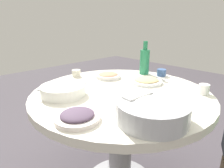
% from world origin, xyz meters
% --- Properties ---
extents(round_dining_table, '(1.10, 1.10, 0.76)m').
position_xyz_m(round_dining_table, '(0.00, 0.00, 0.58)').
color(round_dining_table, '#99999E').
rests_on(round_dining_table, ground).
extents(rice_bowl, '(0.32, 0.32, 0.10)m').
position_xyz_m(rice_bowl, '(0.18, 0.35, 0.81)').
color(rice_bowl, '#B2B5BA').
rests_on(rice_bowl, round_dining_table).
extents(soup_bowl, '(0.28, 0.26, 0.06)m').
position_xyz_m(soup_bowl, '(0.30, -0.19, 0.79)').
color(soup_bowl, white).
rests_on(soup_bowl, round_dining_table).
extents(dish_shrimp, '(0.19, 0.19, 0.04)m').
position_xyz_m(dish_shrimp, '(-0.14, -0.27, 0.78)').
color(dish_shrimp, silver).
rests_on(dish_shrimp, round_dining_table).
extents(dish_noodles, '(0.22, 0.22, 0.04)m').
position_xyz_m(dish_noodles, '(-0.25, 0.01, 0.77)').
color(dish_noodles, white).
rests_on(dish_noodles, round_dining_table).
extents(dish_eggplant, '(0.20, 0.20, 0.04)m').
position_xyz_m(dish_eggplant, '(0.41, 0.12, 0.78)').
color(dish_eggplant, silver).
rests_on(dish_eggplant, round_dining_table).
extents(green_bottle, '(0.08, 0.08, 0.27)m').
position_xyz_m(green_bottle, '(-0.43, -0.15, 0.87)').
color(green_bottle, '#277F52').
rests_on(green_bottle, round_dining_table).
extents(tea_cup_near, '(0.07, 0.07, 0.05)m').
position_xyz_m(tea_cup_near, '(-0.48, -0.01, 0.78)').
color(tea_cup_near, '#3C5B91').
rests_on(tea_cup_near, round_dining_table).
extents(tea_cup_far, '(0.07, 0.07, 0.05)m').
position_xyz_m(tea_cup_far, '(0.01, -0.47, 0.78)').
color(tea_cup_far, beige).
rests_on(tea_cup_far, round_dining_table).
extents(tea_cup_side, '(0.06, 0.06, 0.06)m').
position_xyz_m(tea_cup_side, '(-0.31, 0.38, 0.79)').
color(tea_cup_side, white).
rests_on(tea_cup_side, round_dining_table).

